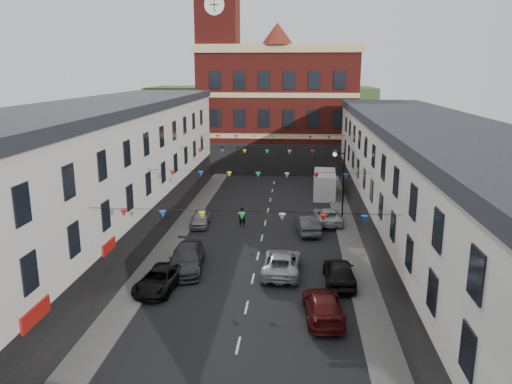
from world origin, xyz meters
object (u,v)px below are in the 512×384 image
(car_right_f, at_px, (328,216))
(moving_car, at_px, (282,263))
(car_left_c, at_px, (160,280))
(pedestrian, at_px, (242,217))
(car_right_e, at_px, (307,224))
(car_left_d, at_px, (187,259))
(car_right_d, at_px, (340,272))
(white_van, at_px, (325,184))
(car_right_c, at_px, (323,306))
(street_lamp, at_px, (341,176))
(car_left_e, at_px, (200,218))

(car_right_f, bearing_deg, moving_car, 68.27)
(car_left_c, height_order, pedestrian, pedestrian)
(car_left_c, height_order, car_right_e, car_right_e)
(car_left_d, bearing_deg, car_right_f, 43.03)
(car_left_d, xyz_separation_m, car_right_d, (9.95, -1.43, 0.00))
(car_right_f, distance_m, moving_car, 11.83)
(car_left_c, height_order, car_left_d, car_left_d)
(car_right_f, xyz_separation_m, pedestrian, (-7.27, -1.69, 0.20))
(car_right_e, distance_m, moving_car, 8.76)
(moving_car, bearing_deg, white_van, -98.40)
(car_left_c, height_order, car_right_d, car_right_d)
(car_left_c, distance_m, car_right_c, 10.11)
(car_right_e, xyz_separation_m, pedestrian, (-5.46, 1.01, 0.13))
(car_right_e, height_order, pedestrian, pedestrian)
(street_lamp, relative_size, car_right_c, 1.24)
(car_left_d, bearing_deg, car_right_e, 40.94)
(car_right_d, distance_m, white_van, 22.45)
(street_lamp, relative_size, car_left_c, 1.30)
(car_left_d, xyz_separation_m, pedestrian, (2.65, 9.56, 0.09))
(car_right_d, xyz_separation_m, white_van, (0.16, 22.44, 0.50))
(car_left_e, height_order, car_right_e, car_right_e)
(car_right_f, relative_size, pedestrian, 2.77)
(car_right_d, bearing_deg, car_left_e, -46.78)
(car_right_e, height_order, moving_car, car_right_e)
(car_left_e, bearing_deg, street_lamp, 9.98)
(moving_car, xyz_separation_m, white_van, (3.80, 21.03, 0.55))
(street_lamp, xyz_separation_m, car_left_d, (-11.06, -12.91, -3.13))
(car_right_c, bearing_deg, white_van, -97.28)
(car_right_c, relative_size, car_right_d, 1.06)
(car_left_c, height_order, car_right_c, car_right_c)
(street_lamp, bearing_deg, car_right_c, -97.06)
(car_left_c, bearing_deg, car_right_e, 59.28)
(car_right_e, height_order, white_van, white_van)
(moving_car, xyz_separation_m, pedestrian, (-3.66, 9.58, 0.14))
(car_right_d, relative_size, white_van, 0.79)
(white_van, relative_size, pedestrian, 3.31)
(moving_car, bearing_deg, car_right_c, 113.99)
(car_right_f, bearing_deg, car_right_c, 82.04)
(car_right_c, distance_m, car_right_d, 4.69)
(car_left_e, bearing_deg, pedestrian, -6.68)
(white_van, bearing_deg, car_left_c, -111.99)
(car_left_e, distance_m, pedestrian, 3.65)
(car_left_d, bearing_deg, car_right_d, -13.73)
(car_left_e, xyz_separation_m, moving_car, (7.30, -9.68, 0.09))
(car_left_d, height_order, car_right_e, car_left_d)
(car_right_e, bearing_deg, white_van, -107.07)
(car_left_e, height_order, car_right_d, car_right_d)
(street_lamp, bearing_deg, moving_car, -110.18)
(car_left_c, distance_m, car_left_e, 12.81)
(car_right_c, relative_size, pedestrian, 2.78)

